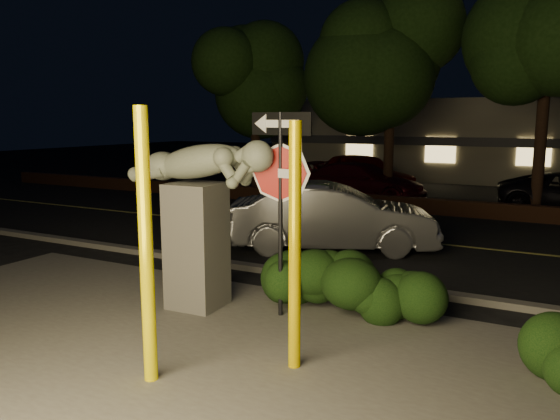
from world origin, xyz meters
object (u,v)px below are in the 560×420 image
at_px(signpost, 281,174).
at_px(parked_car_red, 362,173).
at_px(silver_sedan, 332,217).
at_px(yellow_pole_right, 295,249).
at_px(parked_car_darkred, 362,182).
at_px(sculpture, 198,205).
at_px(yellow_pole_left, 146,249).

xyz_separation_m(signpost, parked_car_red, (-3.60, 14.16, -1.39)).
relative_size(signpost, silver_sedan, 0.66).
xyz_separation_m(yellow_pole_right, signpost, (-0.97, 1.50, 0.72)).
bearing_deg(silver_sedan, parked_car_darkred, -9.66).
relative_size(signpost, sculpture, 1.15).
bearing_deg(parked_car_red, yellow_pole_right, -134.07).
bearing_deg(parked_car_red, silver_sedan, -135.08).
relative_size(sculpture, parked_car_red, 0.56).
height_order(signpost, silver_sedan, signpost).
distance_m(silver_sedan, parked_car_red, 10.11).
bearing_deg(parked_car_darkred, yellow_pole_left, -164.69).
height_order(yellow_pole_right, parked_car_red, yellow_pole_right).
bearing_deg(parked_car_red, yellow_pole_left, -139.40).
xyz_separation_m(yellow_pole_left, sculpture, (-0.98, 2.35, 0.09)).
distance_m(signpost, sculpture, 1.47).
xyz_separation_m(sculpture, parked_car_darkred, (-1.60, 12.54, -0.98)).
bearing_deg(signpost, silver_sedan, 110.01).
xyz_separation_m(yellow_pole_right, parked_car_darkred, (-3.92, 13.81, -0.81)).
distance_m(signpost, silver_sedan, 4.73).
bearing_deg(yellow_pole_right, signpost, 123.01).
bearing_deg(parked_car_darkred, yellow_pole_right, -158.69).
distance_m(yellow_pole_right, sculpture, 2.65).
xyz_separation_m(yellow_pole_right, sculpture, (-2.32, 1.27, 0.17)).
distance_m(yellow_pole_right, signpost, 1.93).
bearing_deg(signpost, parked_car_darkred, 111.44).
xyz_separation_m(yellow_pole_left, yellow_pole_right, (1.34, 1.08, -0.08)).
height_order(silver_sedan, parked_car_darkred, silver_sedan).
height_order(yellow_pole_left, yellow_pole_right, yellow_pole_left).
xyz_separation_m(sculpture, parked_car_red, (-2.25, 14.39, -0.85)).
height_order(yellow_pole_right, signpost, signpost).
relative_size(yellow_pole_left, signpost, 1.02).
bearing_deg(sculpture, yellow_pole_right, -31.12).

